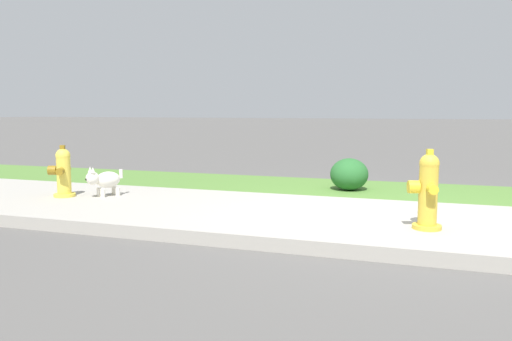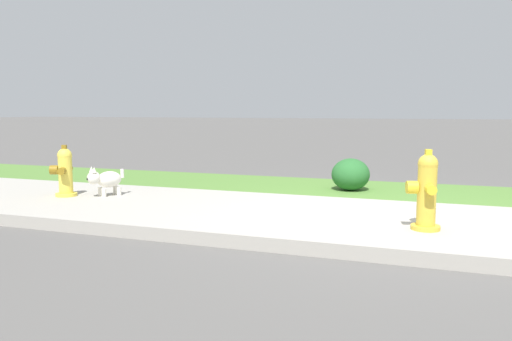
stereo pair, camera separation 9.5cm
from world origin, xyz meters
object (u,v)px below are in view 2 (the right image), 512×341
Objects in this scene: shrub_bush_far_verge at (351,174)px; small_white_dog at (106,180)px; fire_hydrant_far_end at (65,172)px; fire_hydrant_by_grass_verge at (426,192)px.

small_white_dog is at bearing -151.69° from shrub_bush_far_verge.
fire_hydrant_far_end is at bearing -39.04° from small_white_dog.
small_white_dog is (0.50, 0.17, -0.10)m from fire_hydrant_far_end.
fire_hydrant_far_end reaches higher than small_white_dog.
shrub_bush_far_verge is (2.92, 1.57, 0.00)m from small_white_dog.
fire_hydrant_far_end is (-4.43, 0.38, -0.05)m from fire_hydrant_by_grass_verge.
fire_hydrant_by_grass_verge is at bearing 113.76° from small_white_dog.
shrub_bush_far_verge is (-1.02, 2.12, -0.14)m from fire_hydrant_by_grass_verge.
fire_hydrant_by_grass_verge reaches higher than fire_hydrant_far_end.
shrub_bush_far_verge is at bearing 10.50° from fire_hydrant_by_grass_verge.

